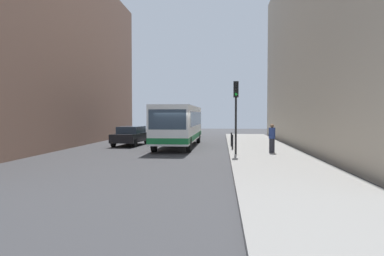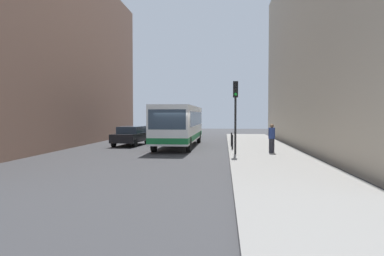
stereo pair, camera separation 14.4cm
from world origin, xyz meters
name	(u,v)px [view 2 (the right image)]	position (x,y,z in m)	size (l,w,h in m)	color
ground_plane	(177,153)	(0.00, 0.00, 0.00)	(80.00, 80.00, 0.00)	#38383A
sidewalk	(265,153)	(5.40, 0.00, 0.07)	(4.40, 40.00, 0.15)	gray
building_left	(33,51)	(-11.50, 4.00, 7.22)	(7.00, 32.00, 14.44)	#936B56
building_right	(348,42)	(11.50, 4.00, 7.47)	(7.00, 32.00, 14.94)	#B2A38C
bus	(180,124)	(-0.40, 4.64, 1.73)	(2.62, 11.04, 3.00)	white
car_beside_bus	(131,135)	(-4.29, 5.24, 0.78)	(2.13, 4.52, 1.48)	black
car_behind_bus	(186,130)	(-1.15, 15.58, 0.78)	(2.14, 4.53, 1.48)	black
traffic_light	(235,104)	(3.55, -1.64, 3.01)	(0.28, 0.33, 4.10)	black
bollard_near	(232,142)	(3.45, 1.23, 0.62)	(0.11, 0.11, 0.95)	black
bollard_mid	(232,139)	(3.45, 3.84, 0.62)	(0.11, 0.11, 0.95)	black
pedestrian_near_signal	(272,138)	(5.70, -0.65, 1.00)	(0.38, 0.38, 1.69)	#26262D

